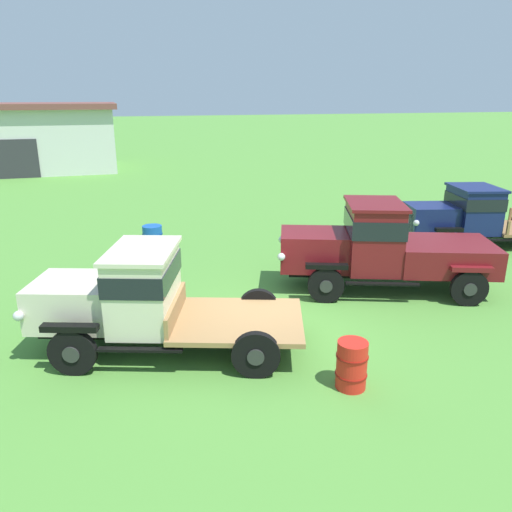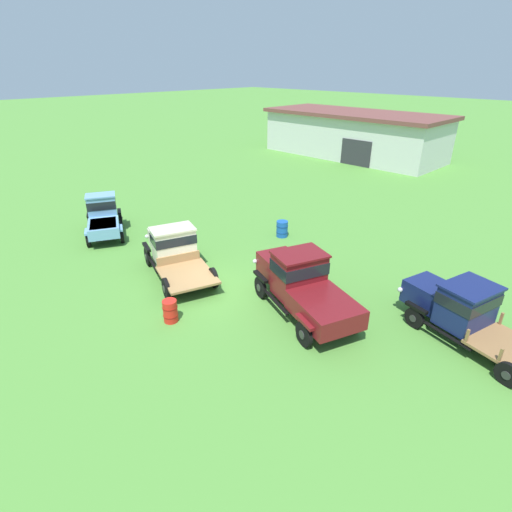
% 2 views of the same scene
% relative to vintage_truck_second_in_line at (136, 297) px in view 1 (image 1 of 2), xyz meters
% --- Properties ---
extents(ground_plane, '(240.00, 240.00, 0.00)m').
position_rel_vintage_truck_second_in_line_xyz_m(ground_plane, '(2.73, -0.03, -1.14)').
color(ground_plane, '#518E38').
extents(vintage_truck_second_in_line, '(5.79, 3.64, 2.16)m').
position_rel_vintage_truck_second_in_line_xyz_m(vintage_truck_second_in_line, '(0.00, 0.00, 0.00)').
color(vintage_truck_second_in_line, black).
rests_on(vintage_truck_second_in_line, ground).
extents(vintage_truck_midrow_center, '(5.88, 3.73, 2.37)m').
position_rel_vintage_truck_second_in_line_xyz_m(vintage_truck_midrow_center, '(6.49, 1.54, 0.06)').
color(vintage_truck_midrow_center, black).
rests_on(vintage_truck_midrow_center, ground).
extents(vintage_truck_far_side, '(5.71, 3.23, 2.06)m').
position_rel_vintage_truck_second_in_line_xyz_m(vintage_truck_far_side, '(11.42, 4.35, -0.04)').
color(vintage_truck_far_side, black).
rests_on(vintage_truck_far_side, ground).
extents(oil_drum_beside_row, '(0.57, 0.57, 0.90)m').
position_rel_vintage_truck_second_in_line_xyz_m(oil_drum_beside_row, '(3.51, -2.59, -0.69)').
color(oil_drum_beside_row, red).
rests_on(oil_drum_beside_row, ground).
extents(oil_drum_near_fence, '(0.67, 0.67, 0.91)m').
position_rel_vintage_truck_second_in_line_xyz_m(oil_drum_near_fence, '(0.94, 6.61, -0.68)').
color(oil_drum_near_fence, '#1951B2').
rests_on(oil_drum_near_fence, ground).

